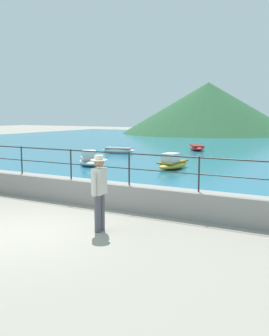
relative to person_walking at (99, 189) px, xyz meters
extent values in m
plane|color=gray|center=(-1.49, -1.06, -0.98)|extent=(120.00, 120.00, 0.00)
cube|color=gray|center=(-1.49, 2.14, -0.63)|extent=(20.00, 0.56, 0.70)
cylinder|color=#282623|center=(-4.55, 2.14, 0.17)|extent=(0.04, 0.04, 0.90)
cylinder|color=#282623|center=(-2.51, 2.14, 0.17)|extent=(0.04, 0.04, 0.90)
cylinder|color=#282623|center=(-0.46, 2.14, 0.17)|extent=(0.04, 0.04, 0.90)
cylinder|color=#282623|center=(1.58, 2.14, 0.17)|extent=(0.04, 0.04, 0.90)
cylinder|color=#282623|center=(-1.49, 2.14, 0.59)|extent=(18.40, 0.04, 0.04)
cylinder|color=#282623|center=(-1.49, 2.14, 0.17)|extent=(18.40, 0.03, 0.03)
cube|color=#236B89|center=(-1.49, 24.78, -0.95)|extent=(64.00, 44.32, 0.06)
cone|color=#285633|center=(-12.31, 43.11, 2.36)|extent=(22.77, 22.77, 6.67)
cylinder|color=#4C4C56|center=(-0.01, 0.09, -0.55)|extent=(0.15, 0.15, 0.86)
cylinder|color=#4C4C56|center=(0.01, -0.09, -0.55)|extent=(0.15, 0.15, 0.86)
cube|color=beige|center=(0.00, 0.00, 0.18)|extent=(0.26, 0.38, 0.60)
cylinder|color=beige|center=(-0.03, 0.24, 0.14)|extent=(0.09, 0.09, 0.52)
cylinder|color=beige|center=(0.03, -0.24, 0.14)|extent=(0.09, 0.09, 0.52)
sphere|color=#9E7051|center=(0.00, 0.00, 0.61)|extent=(0.22, 0.22, 0.22)
cylinder|color=beige|center=(0.00, 0.00, 0.66)|extent=(0.38, 0.38, 0.02)
cylinder|color=beige|center=(0.00, 0.00, 0.72)|extent=(0.20, 0.20, 0.10)
ellipsoid|color=gold|center=(-2.53, 9.83, -0.74)|extent=(1.01, 2.34, 0.36)
cube|color=brown|center=(-2.53, 9.83, -0.59)|extent=(0.85, 1.87, 0.06)
cube|color=silver|center=(-2.54, 9.58, -0.36)|extent=(0.67, 0.83, 0.40)
ellipsoid|color=white|center=(-6.84, 8.99, -0.74)|extent=(2.20, 2.32, 0.36)
cube|color=gray|center=(-6.84, 8.99, -0.59)|extent=(1.80, 1.88, 0.06)
cube|color=silver|center=(-6.68, 8.80, -0.36)|extent=(1.00, 1.02, 0.40)
ellipsoid|color=red|center=(-4.89, 19.35, -0.74)|extent=(1.95, 2.44, 0.36)
cube|color=maroon|center=(-4.89, 19.35, -0.59)|extent=(1.60, 1.97, 0.06)
ellipsoid|color=white|center=(-8.70, 14.86, -0.74)|extent=(2.39, 1.17, 0.36)
cube|color=gray|center=(-8.70, 14.86, -0.59)|extent=(1.92, 0.98, 0.06)
camera|label=1|loc=(5.00, -7.24, 1.70)|focal=42.18mm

